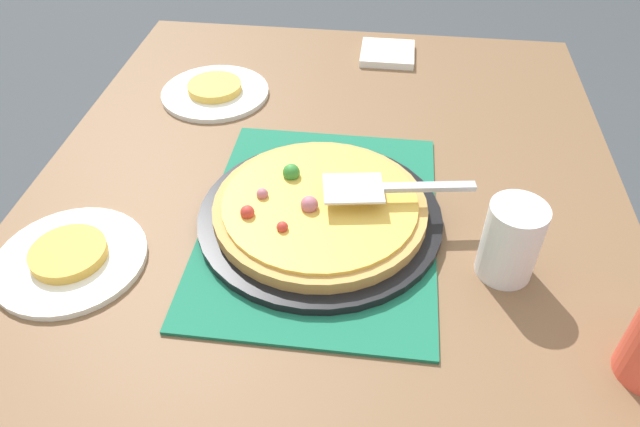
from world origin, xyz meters
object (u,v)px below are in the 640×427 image
object	(u,v)px
plate_far_right	(71,259)
pizza_server	(385,188)
served_slice_left	(215,87)
plate_near_left	(215,93)
pizza	(320,207)
napkin_stack	(387,53)
cup_near	(511,241)
pizza_pan	(320,217)
served_slice_right	(68,253)

from	to	relation	value
plate_far_right	pizza_server	distance (m)	0.48
plate_far_right	served_slice_left	distance (m)	0.50
plate_near_left	served_slice_left	bearing A→B (deg)	0.00
plate_far_right	pizza_server	size ratio (longest dim) A/B	0.94
pizza	napkin_stack	xyz separation A→B (m)	(0.58, -0.08, -0.03)
plate_near_left	cup_near	bearing A→B (deg)	-128.55
pizza	napkin_stack	distance (m)	0.58
pizza_pan	served_slice_right	world-z (taller)	served_slice_right
served_slice_left	cup_near	world-z (taller)	cup_near
pizza	served_slice_right	size ratio (longest dim) A/B	3.00
served_slice_left	plate_far_right	bearing A→B (deg)	169.83
cup_near	napkin_stack	size ratio (longest dim) A/B	1.00
pizza_server	napkin_stack	world-z (taller)	pizza_server
plate_far_right	napkin_stack	bearing A→B (deg)	-31.64
pizza_pan	cup_near	distance (m)	0.29
served_slice_left	pizza_server	bearing A→B (deg)	-133.85
pizza	served_slice_right	world-z (taller)	pizza
served_slice_left	napkin_stack	world-z (taller)	served_slice_left
pizza_pan	pizza_server	size ratio (longest dim) A/B	1.62
served_slice_left	served_slice_right	bearing A→B (deg)	169.83
plate_far_right	pizza_server	xyz separation A→B (m)	(0.14, -0.45, 0.06)
plate_near_left	pizza_server	distance (m)	0.50
pizza_server	plate_near_left	bearing A→B (deg)	46.15
plate_far_right	napkin_stack	distance (m)	0.83
served_slice_left	pizza_server	distance (m)	0.50
plate_near_left	served_slice_right	bearing A→B (deg)	169.83
pizza_pan	served_slice_right	xyz separation A→B (m)	(-0.13, 0.35, 0.01)
cup_near	pizza_pan	bearing A→B (deg)	76.16
pizza_server	pizza	bearing A→B (deg)	98.70
plate_far_right	served_slice_right	world-z (taller)	served_slice_right
served_slice_right	napkin_stack	xyz separation A→B (m)	(0.71, -0.43, -0.01)
pizza_pan	plate_far_right	world-z (taller)	pizza_pan
plate_near_left	pizza_server	xyz separation A→B (m)	(-0.35, -0.36, 0.06)
pizza_pan	served_slice_left	bearing A→B (deg)	36.14
plate_far_right	served_slice_right	distance (m)	0.01
plate_near_left	served_slice_right	size ratio (longest dim) A/B	2.00
served_slice_right	plate_far_right	bearing A→B (deg)	0.00
served_slice_left	served_slice_right	world-z (taller)	same
cup_near	napkin_stack	bearing A→B (deg)	16.62
pizza	plate_far_right	bearing A→B (deg)	110.27
cup_near	napkin_stack	xyz separation A→B (m)	(0.64, 0.19, -0.05)
pizza_pan	napkin_stack	distance (m)	0.58
plate_far_right	pizza_pan	bearing A→B (deg)	-69.81
served_slice_right	served_slice_left	bearing A→B (deg)	-10.17
served_slice_left	pizza	bearing A→B (deg)	-143.90
served_slice_left	napkin_stack	size ratio (longest dim) A/B	0.92
pizza_pan	plate_far_right	distance (m)	0.38
served_slice_right	pizza_server	distance (m)	0.47
plate_far_right	pizza_server	world-z (taller)	pizza_server
plate_near_left	napkin_stack	bearing A→B (deg)	-58.26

